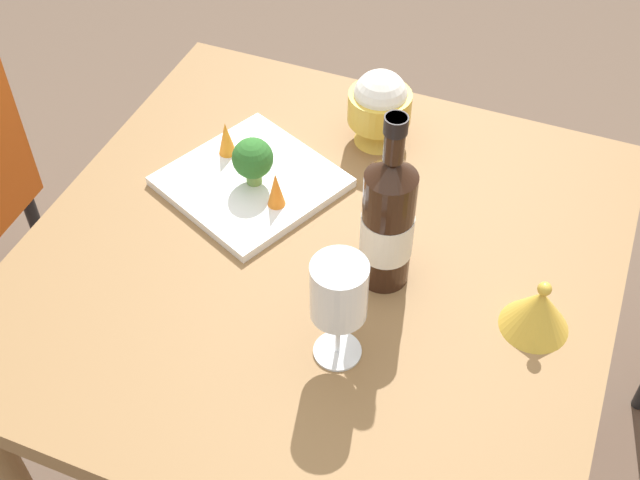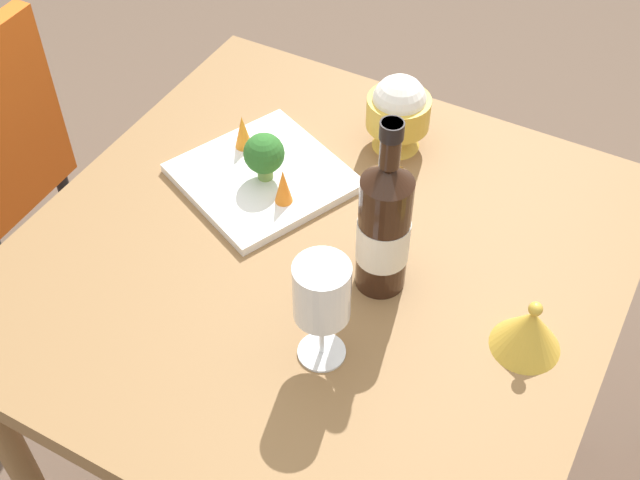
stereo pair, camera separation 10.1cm
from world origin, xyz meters
The scene contains 10 objects.
ground_plane centered at (0.00, 0.00, 0.00)m, with size 8.00×8.00×0.00m, color brown.
dining_table centered at (0.00, 0.00, 0.66)m, with size 0.90×0.90×0.75m.
wine_bottle centered at (-0.11, 0.01, 0.86)m, with size 0.08×0.08×0.30m.
wine_glass centered at (-0.09, 0.16, 0.88)m, with size 0.08×0.08×0.18m.
rice_bowl centered at (0.01, -0.29, 0.82)m, with size 0.11×0.11×0.14m.
rice_bowl_lid centered at (-0.34, 0.02, 0.78)m, with size 0.10×0.10×0.09m.
serving_plate centered at (0.16, -0.10, 0.75)m, with size 0.33×0.33×0.02m.
broccoli_floret centered at (0.16, -0.10, 0.81)m, with size 0.07×0.07×0.09m.
carrot_garnish_left centered at (0.10, -0.06, 0.80)m, with size 0.03×0.03×0.06m.
carrot_garnish_right centered at (0.23, -0.15, 0.79)m, with size 0.03×0.03×0.06m.
Camera 1 is at (-0.32, 0.80, 1.69)m, focal length 46.11 mm.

